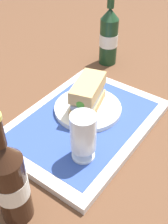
{
  "coord_description": "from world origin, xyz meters",
  "views": [
    {
      "loc": [
        0.47,
        0.34,
        0.53
      ],
      "look_at": [
        0.0,
        0.0,
        0.05
      ],
      "focal_mm": 45.24,
      "sensor_mm": 36.0,
      "label": 1
    }
  ],
  "objects_px": {
    "plate": "(88,108)",
    "second_bottle": "(109,36)",
    "sandwich": "(88,95)",
    "beer_glass": "(83,136)",
    "beer_bottle": "(10,182)"
  },
  "relations": [
    {
      "from": "plate",
      "to": "beer_glass",
      "type": "bearing_deg",
      "value": 31.88
    },
    {
      "from": "beer_bottle",
      "to": "sandwich",
      "type": "bearing_deg",
      "value": -169.38
    },
    {
      "from": "plate",
      "to": "beer_bottle",
      "type": "height_order",
      "value": "beer_bottle"
    },
    {
      "from": "plate",
      "to": "second_bottle",
      "type": "relative_size",
      "value": 0.71
    },
    {
      "from": "plate",
      "to": "second_bottle",
      "type": "distance_m",
      "value": 0.33
    },
    {
      "from": "sandwich",
      "to": "second_bottle",
      "type": "xyz_separation_m",
      "value": [
        -0.3,
        -0.12,
        0.03
      ]
    },
    {
      "from": "beer_bottle",
      "to": "second_bottle",
      "type": "bearing_deg",
      "value": -163.7
    },
    {
      "from": "plate",
      "to": "second_bottle",
      "type": "height_order",
      "value": "second_bottle"
    },
    {
      "from": "sandwich",
      "to": "beer_glass",
      "type": "bearing_deg",
      "value": 16.06
    },
    {
      "from": "plate",
      "to": "beer_bottle",
      "type": "bearing_deg",
      "value": 10.68
    },
    {
      "from": "beer_glass",
      "to": "second_bottle",
      "type": "bearing_deg",
      "value": -154.36
    },
    {
      "from": "plate",
      "to": "beer_glass",
      "type": "xyz_separation_m",
      "value": [
        0.15,
        0.09,
        0.06
      ]
    },
    {
      "from": "plate",
      "to": "beer_bottle",
      "type": "distance_m",
      "value": 0.35
    },
    {
      "from": "beer_glass",
      "to": "beer_bottle",
      "type": "height_order",
      "value": "beer_bottle"
    },
    {
      "from": "sandwich",
      "to": "second_bottle",
      "type": "bearing_deg",
      "value": -173.91
    }
  ]
}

